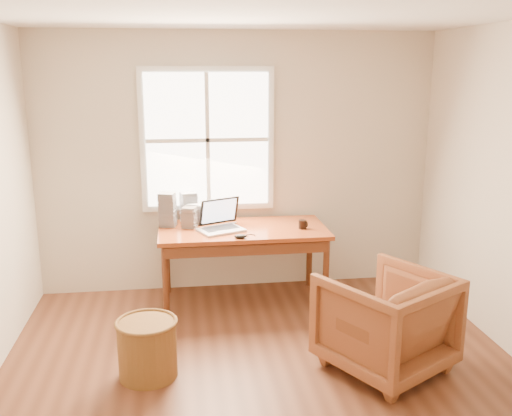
{
  "coord_description": "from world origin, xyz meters",
  "views": [
    {
      "loc": [
        -0.58,
        -3.42,
        2.25
      ],
      "look_at": [
        0.11,
        1.65,
        0.98
      ],
      "focal_mm": 40.0,
      "sensor_mm": 36.0,
      "label": 1
    }
  ],
  "objects": [
    {
      "name": "cd_stack_d",
      "position": [
        -0.44,
        2.03,
        0.85
      ],
      "size": [
        0.2,
        0.19,
        0.2
      ],
      "primitive_type": "cube",
      "rotation": [
        0.0,
        0.0,
        -0.4
      ],
      "color": "silver",
      "rests_on": "desk"
    },
    {
      "name": "desk",
      "position": [
        0.0,
        1.8,
        0.73
      ],
      "size": [
        1.6,
        0.8,
        0.04
      ],
      "primitive_type": "cube",
      "color": "brown",
      "rests_on": "room_shell"
    },
    {
      "name": "laptop",
      "position": [
        -0.22,
        1.72,
        0.9
      ],
      "size": [
        0.52,
        0.53,
        0.29
      ],
      "primitive_type": null,
      "rotation": [
        0.0,
        0.0,
        0.41
      ],
      "color": "#AFB1B6",
      "rests_on": "desk"
    },
    {
      "name": "mouse",
      "position": [
        -0.06,
        1.47,
        0.77
      ],
      "size": [
        0.12,
        0.07,
        0.04
      ],
      "primitive_type": "ellipsoid",
      "rotation": [
        0.0,
        0.0,
        -0.05
      ],
      "color": "black",
      "rests_on": "desk"
    },
    {
      "name": "armchair",
      "position": [
        0.92,
        0.38,
        0.38
      ],
      "size": [
        1.14,
        1.14,
        0.77
      ],
      "primitive_type": "imported",
      "rotation": [
        0.0,
        0.0,
        3.67
      ],
      "color": "brown",
      "rests_on": "room_shell"
    },
    {
      "name": "cd_stack_c",
      "position": [
        -0.71,
        1.96,
        0.92
      ],
      "size": [
        0.18,
        0.16,
        0.33
      ],
      "primitive_type": "cube",
      "rotation": [
        0.0,
        0.0,
        -0.25
      ],
      "color": "gray",
      "rests_on": "desk"
    },
    {
      "name": "coffee_mug",
      "position": [
        0.56,
        1.7,
        0.79
      ],
      "size": [
        0.09,
        0.09,
        0.08
      ],
      "primitive_type": "cylinder",
      "rotation": [
        0.0,
        0.0,
        -0.32
      ],
      "color": "black",
      "rests_on": "desk"
    },
    {
      "name": "room_shell",
      "position": [
        -0.02,
        0.16,
        1.32
      ],
      "size": [
        4.04,
        4.54,
        2.64
      ],
      "color": "brown",
      "rests_on": "ground"
    },
    {
      "name": "wicker_stool",
      "position": [
        -0.86,
        0.5,
        0.22
      ],
      "size": [
        0.53,
        0.53,
        0.43
      ],
      "primitive_type": "cylinder",
      "rotation": [
        0.0,
        0.0,
        -0.27
      ],
      "color": "brown",
      "rests_on": "room_shell"
    },
    {
      "name": "cd_stack_a",
      "position": [
        -0.5,
        2.1,
        0.9
      ],
      "size": [
        0.18,
        0.17,
        0.3
      ],
      "primitive_type": "cube",
      "rotation": [
        0.0,
        0.0,
        0.29
      ],
      "color": "#B2B6BE",
      "rests_on": "desk"
    },
    {
      "name": "cd_stack_b",
      "position": [
        -0.5,
        1.88,
        0.85
      ],
      "size": [
        0.16,
        0.15,
        0.2
      ],
      "primitive_type": "cube",
      "rotation": [
        0.0,
        0.0,
        -0.34
      ],
      "color": "#2A2A2F",
      "rests_on": "desk"
    }
  ]
}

